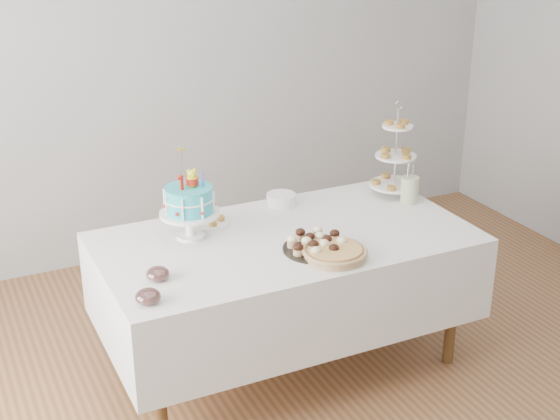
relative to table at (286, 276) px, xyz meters
name	(u,v)px	position (x,y,z in m)	size (l,w,h in m)	color
floor	(311,392)	(0.00, -0.30, -0.54)	(5.00, 5.00, 0.00)	brown
walls	(315,145)	(0.00, -0.30, 0.81)	(5.04, 4.04, 2.70)	#9B9EA0
table	(286,276)	(0.00, 0.00, 0.00)	(1.92, 1.02, 0.77)	silver
birthday_cake	(190,214)	(-0.45, 0.20, 0.36)	(0.31, 0.31, 0.47)	white
cupcake_tray	(317,243)	(0.07, -0.21, 0.26)	(0.34, 0.34, 0.08)	black
pie	(335,253)	(0.10, -0.33, 0.26)	(0.32, 0.32, 0.05)	tan
tiered_stand	(396,156)	(0.83, 0.26, 0.46)	(0.29, 0.29, 0.56)	silver
plate_stack	(281,199)	(0.17, 0.40, 0.26)	(0.17, 0.17, 0.06)	white
pastry_plate	(208,220)	(-0.30, 0.33, 0.24)	(0.24, 0.24, 0.04)	white
jam_bowl_a	(148,297)	(-0.84, -0.37, 0.26)	(0.11, 0.11, 0.07)	silver
jam_bowl_b	(158,274)	(-0.74, -0.18, 0.26)	(0.11, 0.11, 0.06)	silver
utensil_pitcher	(410,189)	(0.84, 0.12, 0.31)	(0.11, 0.10, 0.23)	beige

